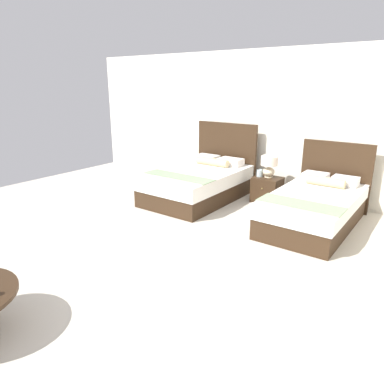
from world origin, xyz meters
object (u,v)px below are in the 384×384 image
(nightstand, at_px, (267,190))
(table_lamp, at_px, (269,165))
(bed_near_window, at_px, (200,182))
(vase, at_px, (260,173))
(bed_near_corner, at_px, (315,206))

(nightstand, height_order, table_lamp, table_lamp)
(bed_near_window, height_order, vase, bed_near_window)
(bed_near_corner, bearing_deg, table_lamp, 150.57)
(nightstand, distance_m, vase, 0.34)
(nightstand, bearing_deg, vase, -165.02)
(bed_near_window, height_order, table_lamp, bed_near_window)
(bed_near_window, xyz_separation_m, bed_near_corner, (2.22, -0.00, -0.02))
(bed_near_corner, distance_m, nightstand, 1.25)
(bed_near_corner, xyz_separation_m, vase, (-1.24, 0.56, 0.23))
(nightstand, bearing_deg, table_lamp, 90.00)
(nightstand, xyz_separation_m, vase, (-0.15, -0.04, 0.30))
(bed_near_window, bearing_deg, vase, 29.70)
(bed_near_window, distance_m, table_lamp, 1.33)
(vase, bearing_deg, bed_near_corner, -24.14)
(bed_near_window, bearing_deg, table_lamp, 28.72)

